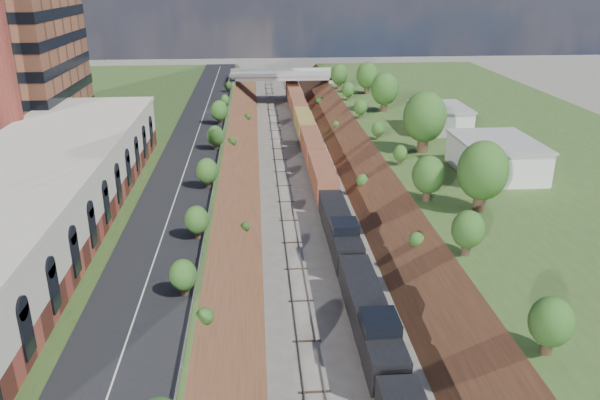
{
  "coord_description": "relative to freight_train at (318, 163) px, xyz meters",
  "views": [
    {
      "loc": [
        -6.28,
        -15.83,
        28.45
      ],
      "look_at": [
        -1.84,
        41.93,
        6.0
      ],
      "focal_mm": 35.0,
      "sensor_mm": 36.0,
      "label": 1
    }
  ],
  "objects": [
    {
      "name": "platform_left",
      "position": [
        -35.6,
        -5.9,
        0.05
      ],
      "size": [
        44.0,
        180.0,
        5.0
      ],
      "primitive_type": "cube",
      "color": "#355021",
      "rests_on": "ground"
    },
    {
      "name": "white_building_far",
      "position": [
        20.4,
        8.1,
        4.35
      ],
      "size": [
        8.0,
        10.0,
        3.6
      ],
      "primitive_type": "cube",
      "color": "silver",
      "rests_on": "platform_right"
    },
    {
      "name": "platform_right",
      "position": [
        30.4,
        -5.9,
        0.05
      ],
      "size": [
        44.0,
        180.0,
        5.0
      ],
      "primitive_type": "cube",
      "color": "#355021",
      "rests_on": "ground"
    },
    {
      "name": "tree_left_crest",
      "position": [
        -14.4,
        -45.9,
        4.59
      ],
      "size": [
        2.45,
        2.45,
        3.55
      ],
      "color": "#473323",
      "rests_on": "platform_left"
    },
    {
      "name": "guardrail",
      "position": [
        -14.0,
        -6.1,
        3.1
      ],
      "size": [
        0.1,
        171.0,
        0.7
      ],
      "color": "#99999E",
      "rests_on": "platform_left"
    },
    {
      "name": "embankment_right",
      "position": [
        8.4,
        -5.9,
        -2.45
      ],
      "size": [
        10.0,
        180.0,
        10.0
      ],
      "primitive_type": "cube",
      "rotation": [
        0.0,
        0.79,
        0.0
      ],
      "color": "brown",
      "rests_on": "ground"
    },
    {
      "name": "rail_right_track",
      "position": [
        0.0,
        -5.9,
        -2.36
      ],
      "size": [
        1.58,
        180.0,
        0.18
      ],
      "primitive_type": "cube",
      "color": "gray",
      "rests_on": "ground"
    },
    {
      "name": "freight_train",
      "position": [
        0.0,
        0.0,
        0.0
      ],
      "size": [
        2.82,
        129.19,
        4.55
      ],
      "color": "black",
      "rests_on": "ground"
    },
    {
      "name": "white_building_near",
      "position": [
        20.9,
        -13.9,
        4.55
      ],
      "size": [
        9.0,
        12.0,
        4.0
      ],
      "primitive_type": "cube",
      "color": "silver",
      "rests_on": "platform_right"
    },
    {
      "name": "rail_left_track",
      "position": [
        -5.2,
        -5.9,
        -2.36
      ],
      "size": [
        1.58,
        180.0,
        0.18
      ],
      "primitive_type": "cube",
      "color": "gray",
      "rests_on": "ground"
    },
    {
      "name": "road",
      "position": [
        -18.1,
        -5.9,
        2.6
      ],
      "size": [
        8.0,
        180.0,
        0.1
      ],
      "primitive_type": "cube",
      "color": "black",
      "rests_on": "platform_left"
    },
    {
      "name": "tree_right_large",
      "position": [
        14.4,
        -25.9,
        6.93
      ],
      "size": [
        5.25,
        5.25,
        7.61
      ],
      "color": "#473323",
      "rests_on": "platform_right"
    },
    {
      "name": "commercial_building",
      "position": [
        -30.6,
        -27.9,
        6.05
      ],
      "size": [
        14.3,
        62.3,
        7.0
      ],
      "color": "brown",
      "rests_on": "platform_left"
    },
    {
      "name": "embankment_left",
      "position": [
        -13.6,
        -5.9,
        -2.45
      ],
      "size": [
        10.0,
        180.0,
        10.0
      ],
      "primitive_type": "cube",
      "rotation": [
        0.0,
        0.79,
        0.0
      ],
      "color": "brown",
      "rests_on": "ground"
    },
    {
      "name": "overpass",
      "position": [
        -2.6,
        56.1,
        2.46
      ],
      "size": [
        24.5,
        8.3,
        7.4
      ],
      "color": "gray",
      "rests_on": "ground"
    }
  ]
}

